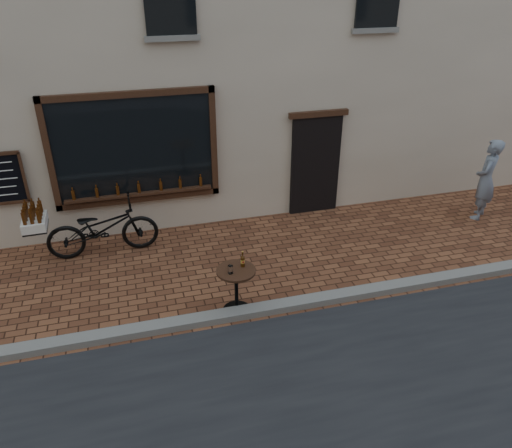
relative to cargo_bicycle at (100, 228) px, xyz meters
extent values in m
plane|color=#4F2A19|center=(2.72, -2.79, -0.56)|extent=(90.00, 90.00, 0.00)
cube|color=slate|center=(2.72, -2.59, -0.50)|extent=(90.00, 0.25, 0.12)
cube|color=black|center=(0.82, 0.66, 1.29)|extent=(3.00, 0.06, 2.00)
cube|color=black|center=(0.82, 0.64, 2.35)|extent=(3.24, 0.10, 0.12)
cube|color=black|center=(0.82, 0.64, 0.23)|extent=(3.24, 0.10, 0.12)
cube|color=black|center=(-0.74, 0.64, 1.29)|extent=(0.12, 0.10, 2.24)
cube|color=black|center=(2.38, 0.64, 1.29)|extent=(0.12, 0.10, 2.24)
cube|color=black|center=(0.82, 0.59, 0.36)|extent=(2.90, 0.16, 0.05)
cube|color=black|center=(4.62, 0.67, 0.54)|extent=(1.10, 0.10, 2.20)
cube|color=black|center=(4.62, 0.64, 1.70)|extent=(1.30, 0.10, 0.12)
cube|color=black|center=(-1.58, 0.65, 0.94)|extent=(0.62, 0.04, 0.92)
cylinder|color=#3D1C07|center=(-0.43, 0.59, 0.48)|extent=(0.06, 0.06, 0.19)
cylinder|color=#3D1C07|center=(-0.01, 0.59, 0.48)|extent=(0.06, 0.06, 0.19)
cylinder|color=#3D1C07|center=(0.40, 0.59, 0.48)|extent=(0.06, 0.06, 0.19)
cylinder|color=#3D1C07|center=(0.82, 0.59, 0.48)|extent=(0.06, 0.06, 0.19)
cylinder|color=#3D1C07|center=(1.24, 0.59, 0.48)|extent=(0.06, 0.06, 0.19)
cylinder|color=#3D1C07|center=(1.65, 0.59, 0.48)|extent=(0.06, 0.06, 0.19)
cylinder|color=#3D1C07|center=(2.07, 0.59, 0.48)|extent=(0.06, 0.06, 0.19)
imported|color=black|center=(0.04, 0.00, -0.01)|extent=(2.11, 0.79, 1.10)
cube|color=black|center=(-1.11, -0.03, 0.19)|extent=(0.43, 0.60, 0.04)
cube|color=silver|center=(-1.11, -0.03, 0.30)|extent=(0.43, 0.62, 0.17)
cylinder|color=#3D1C07|center=(-0.98, -0.25, 0.50)|extent=(0.07, 0.07, 0.23)
cylinder|color=#3D1C07|center=(-1.11, -0.25, 0.50)|extent=(0.07, 0.07, 0.23)
cylinder|color=#3D1C07|center=(-1.23, -0.26, 0.50)|extent=(0.07, 0.07, 0.23)
cylinder|color=#3D1C07|center=(-0.99, -0.10, 0.50)|extent=(0.07, 0.07, 0.23)
cylinder|color=#3D1C07|center=(-1.11, -0.11, 0.50)|extent=(0.07, 0.07, 0.23)
cylinder|color=#3D1C07|center=(-1.23, -0.11, 0.50)|extent=(0.07, 0.07, 0.23)
cylinder|color=#3D1C07|center=(-0.99, 0.04, 0.50)|extent=(0.07, 0.07, 0.23)
cylinder|color=#3D1C07|center=(-1.12, 0.04, 0.50)|extent=(0.07, 0.07, 0.23)
cylinder|color=#3D1C07|center=(-1.24, 0.04, 0.50)|extent=(0.07, 0.07, 0.23)
cylinder|color=#3D1C07|center=(-1.00, 0.19, 0.50)|extent=(0.07, 0.07, 0.23)
cylinder|color=#3D1C07|center=(-1.12, 0.18, 0.50)|extent=(0.07, 0.07, 0.23)
cylinder|color=#3D1C07|center=(-1.24, 0.18, 0.50)|extent=(0.07, 0.07, 0.23)
cylinder|color=black|center=(2.10, -2.44, -0.55)|extent=(0.46, 0.46, 0.03)
cylinder|color=black|center=(2.10, -2.44, -0.16)|extent=(0.06, 0.06, 0.73)
cylinder|color=black|center=(2.10, -2.44, 0.22)|extent=(0.63, 0.63, 0.04)
cylinder|color=gold|center=(2.23, -2.38, 0.34)|extent=(0.07, 0.07, 0.06)
cylinder|color=white|center=(2.00, -2.52, 0.31)|extent=(0.08, 0.08, 0.14)
imported|color=slate|center=(8.07, -0.59, 0.34)|extent=(0.78, 0.76, 1.80)
camera|label=1|loc=(0.69, -8.85, 4.60)|focal=35.00mm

